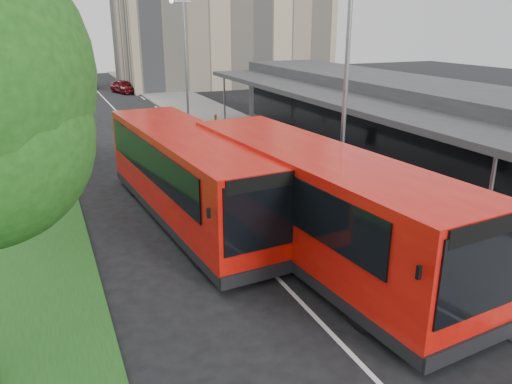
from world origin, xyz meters
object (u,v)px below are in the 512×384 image
tree_far (3,50)px  lamp_post_far (184,52)px  bus_second (189,176)px  car_far (85,81)px  car_near (123,86)px  bus_main (314,204)px  bollard (216,123)px  lamp_post_near (344,83)px  litter_bin (275,145)px

tree_far → lamp_post_far: bearing=4.9°
bus_second → car_far: size_ratio=2.81×
bus_second → car_near: bus_second is taller
tree_far → car_far: tree_far is taller
bus_main → bus_second: size_ratio=1.03×
tree_far → bollard: (11.55, -4.14, -4.42)m
bus_second → car_near: 34.87m
lamp_post_near → litter_bin: (1.33, 8.15, -4.08)m
lamp_post_far → car_near: (-1.82, 16.32, -4.09)m
litter_bin → bollard: size_ratio=0.96×
lamp_post_far → car_far: (-4.90, 22.25, -4.06)m
lamp_post_far → tree_far: bearing=-175.1°
lamp_post_far → car_far: 23.14m
bus_main → litter_bin: size_ratio=11.87×
bollard → litter_bin: bearing=-82.3°
lamp_post_far → bus_main: bearing=-96.4°
lamp_post_far → car_near: size_ratio=2.16×
lamp_post_near → car_near: (-1.82, 36.32, -4.09)m
lamp_post_far → car_far: bearing=102.4°
tree_far → bollard: size_ratio=7.70×
litter_bin → bollard: bearing=97.7°
bus_second → lamp_post_near: bearing=-22.3°
bollard → car_near: car_near is taller
bus_main → litter_bin: bus_main is taller
bollard → car_near: size_ratio=0.28×
lamp_post_far → car_far: lamp_post_far is taller
lamp_post_near → bus_main: (-2.56, -2.74, -3.06)m
bus_second → car_near: bearing=80.0°
lamp_post_near → car_far: 42.72m
bus_main → bollard: size_ratio=11.35×
bus_second → car_near: size_ratio=3.03×
lamp_post_far → car_near: bearing=96.4°
tree_far → car_far: size_ratio=1.96×
car_near → bus_second: bearing=-111.1°
bus_main → car_near: size_ratio=3.13×
litter_bin → car_near: (-3.15, 28.16, -0.01)m
lamp_post_far → bus_second: (-5.06, -18.39, -3.11)m
lamp_post_near → bollard: (0.42, 14.91, -4.06)m
litter_bin → bollard: bollard is taller
bus_second → car_near: (3.24, 34.71, -0.97)m
tree_far → bus_main: tree_far is taller
lamp_post_near → bollard: 15.46m
tree_far → car_near: bearing=61.7°
tree_far → bus_second: size_ratio=0.70×
bus_second → tree_far: bearing=104.5°
car_near → car_far: car_far is taller
tree_far → litter_bin: size_ratio=8.04×
lamp_post_near → litter_bin: bearing=80.8°
tree_far → car_near: 20.11m
car_far → bus_main: bearing=-98.7°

